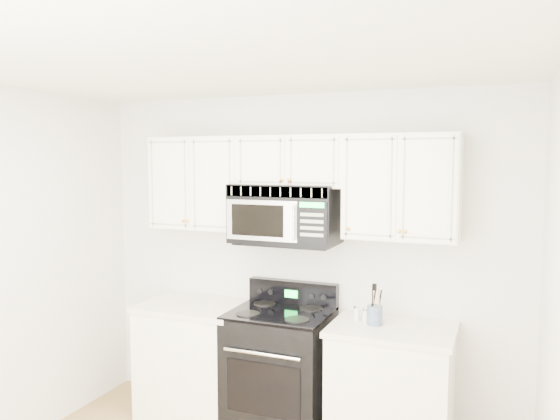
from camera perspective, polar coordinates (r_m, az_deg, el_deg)
The scene contains 9 objects.
room at distance 2.87m, azimuth -10.07°, elevation -10.75°, with size 3.51×3.51×2.61m.
base_cabinet_left at distance 4.71m, azimuth -8.72°, elevation -15.46°, with size 0.86×0.65×0.92m.
base_cabinet_right at distance 4.17m, azimuth 11.55°, elevation -18.31°, with size 0.86×0.65×0.92m.
range at distance 4.37m, azimuth 0.03°, elevation -16.25°, with size 0.74×0.68×1.12m.
upper_cabinets at distance 4.18m, azimuth 1.48°, elevation 3.17°, with size 2.44×0.37×0.75m.
microwave at distance 4.18m, azimuth 0.56°, elevation -0.37°, with size 0.82×0.46×0.45m.
utensil_crock at distance 3.99m, azimuth 9.87°, elevation -10.67°, with size 0.11×0.11×0.29m.
shaker_salt at distance 4.07m, azimuth 8.03°, elevation -10.61°, with size 0.05×0.05×0.11m.
shaker_pepper at distance 4.03m, azimuth 8.94°, elevation -10.81°, with size 0.05×0.05×0.11m.
Camera 1 is at (1.48, -2.32, 2.09)m, focal length 35.00 mm.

